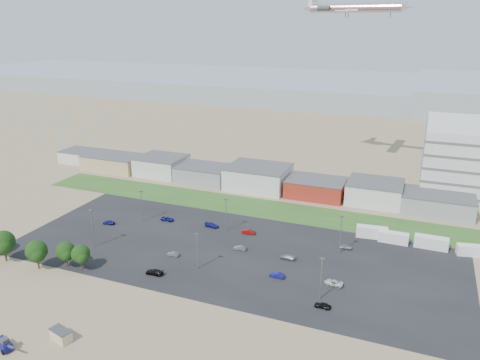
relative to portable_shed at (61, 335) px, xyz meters
The scene contains 35 objects.
ground 29.14m from the portable_shed, 66.96° to the left, with size 700.00×700.00×0.00m, color #91805C.
parking_lot 49.60m from the portable_shed, 70.69° to the left, with size 120.00×50.00×0.01m, color black.
grass_strip 79.62m from the portable_shed, 81.77° to the left, with size 160.00×16.00×0.02m, color #2D531F.
hills_backdrop 345.65m from the portable_shed, 81.45° to the left, with size 700.00×200.00×9.00m, color gray, non-canonical shape.
building_row 98.00m from the portable_shed, 93.28° to the left, with size 170.00×20.00×8.00m, color silver, non-canonical shape.
portable_shed is the anchor object (origin of this frame).
telehandler 10.17m from the portable_shed, 143.23° to the right, with size 6.54×2.18×2.73m, color #0B0E5C, non-canonical shape.
box_trailer_a 85.75m from the portable_shed, 54.19° to the left, with size 8.70×2.72×3.26m, color silver, non-canonical shape.
box_trailer_b 88.52m from the portable_shed, 50.63° to the left, with size 8.07×2.52×3.03m, color silver, non-canonical shape.
box_trailer_c 95.27m from the portable_shed, 46.17° to the left, with size 8.79×2.75×3.30m, color silver, non-canonical shape.
box_trailer_d 102.23m from the portable_shed, 41.85° to the left, with size 7.69×2.40×2.89m, color silver, non-canonical shape.
tree_left 41.20m from the portable_shed, 150.88° to the left, with size 6.29×6.29×9.43m, color black, non-canonical shape.
tree_mid 32.27m from the portable_shed, 141.36° to the left, with size 5.71×5.71×8.57m, color black, non-canonical shape.
tree_right 30.44m from the portable_shed, 129.16° to the left, with size 5.07×5.07×7.60m, color black, non-canonical shape.
tree_near 28.13m from the portable_shed, 121.76° to the left, with size 4.96×4.96×7.44m, color black, non-canonical shape.
lightpole_front_l 40.57m from the portable_shed, 119.57° to the left, with size 1.28×0.53×10.88m, color slate, non-canonical shape.
lightpole_front_m 37.09m from the portable_shed, 71.11° to the left, with size 1.13×0.47×9.58m, color slate, non-canonical shape.
lightpole_front_r 54.57m from the portable_shed, 37.15° to the left, with size 1.19×0.50×10.14m, color slate, non-canonical shape.
lightpole_back_l 57.74m from the portable_shed, 107.43° to the left, with size 1.17×0.49×9.96m, color slate, non-canonical shape.
lightpole_back_m 59.07m from the portable_shed, 80.65° to the left, with size 1.17×0.49×9.97m, color slate, non-canonical shape.
lightpole_back_r 71.25m from the portable_shed, 52.43° to the left, with size 1.27×0.53×10.78m, color slate, non-canonical shape.
airliner 147.15m from the portable_shed, 76.42° to the left, with size 41.25×28.12×12.19m, color silver, non-canonical shape.
parked_car_0 60.11m from the portable_shed, 41.41° to the left, with size 2.03×4.40×1.22m, color silver.
parked_car_1 49.62m from the portable_shed, 50.29° to the left, with size 1.29×3.71×1.22m, color navy.
parked_car_2 53.65m from the portable_shed, 33.59° to the left, with size 1.43×3.55×1.21m, color black.
parked_car_3 28.52m from the portable_shed, 83.09° to the left, with size 1.83×4.50×1.31m, color black.
parked_car_4 38.52m from the portable_shed, 85.69° to the left, with size 1.15×3.29×1.09m, color #595B5E.
parked_car_5 55.33m from the portable_shed, 117.55° to the left, with size 1.47×3.66×1.25m, color navy.
parked_car_6 59.04m from the portable_shed, 85.55° to the left, with size 1.77×4.36×1.26m, color navy.
parked_car_7 51.50m from the portable_shed, 69.60° to the left, with size 1.24×3.55×1.17m, color #595B5E.
parked_car_8 74.31m from the portable_shed, 53.15° to the left, with size 1.36×3.39×1.15m, color #A5A5AA.
parked_car_9 58.97m from the portable_shed, 100.09° to the left, with size 1.89×4.11×1.14m, color navy.
parked_car_10 37.51m from the portable_shed, 128.78° to the left, with size 1.55×3.82×1.11m, color #595B5E.
parked_car_11 60.86m from the portable_shed, 74.23° to the left, with size 1.39×3.99×1.32m, color maroon.
parked_car_12 57.36m from the portable_shed, 56.78° to the left, with size 1.65×4.07×1.18m, color #A5A5AA.
Camera 1 is at (49.13, -84.42, 58.53)m, focal length 35.00 mm.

